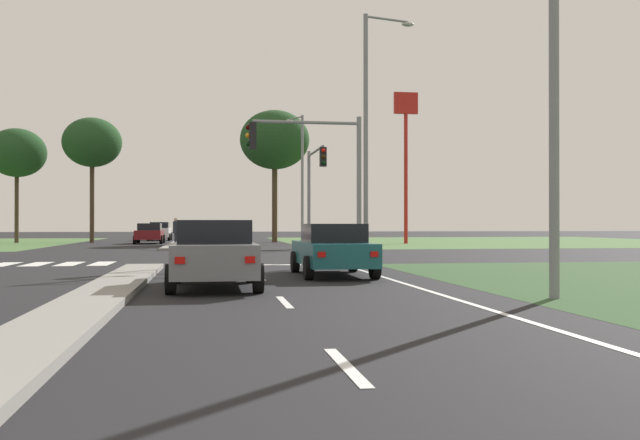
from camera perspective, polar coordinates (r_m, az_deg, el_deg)
name	(u,v)px	position (r m, az deg, el deg)	size (l,w,h in m)	color
ground_plane	(161,257)	(32.17, -12.75, -2.93)	(200.00, 200.00, 0.00)	black
grass_verge_far_right	(488,241)	(61.23, 13.47, -1.68)	(35.00, 35.00, 0.01)	#476B38
median_island_near	(90,302)	(13.31, -18.13, -6.36)	(1.20, 22.00, 0.14)	gray
median_island_far	(182,241)	(57.12, -11.11, -1.71)	(1.20, 36.00, 0.14)	gray
lane_dash_near	(346,366)	(7.41, 2.14, -11.76)	(0.14, 2.00, 0.01)	silver
lane_dash_second	(284,302)	(13.28, -2.90, -6.67)	(0.14, 2.00, 0.01)	silver
lane_dash_third	(261,278)	(19.23, -4.81, -4.69)	(0.14, 2.00, 0.01)	silver
edge_line_right	(440,294)	(14.92, 9.67, -5.96)	(0.14, 24.00, 0.01)	silver
stop_bar_near	(257,265)	(25.16, -5.12, -3.66)	(6.40, 0.50, 0.01)	silver
crosswalk_bar_second	(3,264)	(27.89, -24.31, -3.30)	(0.70, 2.80, 0.01)	silver
crosswalk_bar_third	(37,264)	(27.61, -22.00, -3.34)	(0.70, 2.80, 0.01)	silver
crosswalk_bar_fourth	(70,264)	(27.37, -19.65, -3.37)	(0.70, 2.80, 0.01)	silver
crosswalk_bar_fifth	(102,264)	(27.18, -17.26, -3.40)	(0.70, 2.80, 0.01)	silver
car_white_near	(160,231)	(63.67, -12.88, -0.89)	(2.00, 4.26, 1.62)	silver
car_grey_second	(214,253)	(16.34, -8.56, -2.69)	(2.05, 4.35, 1.56)	slate
car_maroon_third	(150,233)	(53.94, -13.66, -1.05)	(2.10, 4.27, 1.51)	maroon
car_teal_fifth	(333,249)	(20.00, 1.02, -2.36)	(2.01, 4.61, 1.48)	#19565B
traffic_signal_near_right	(318,162)	(25.87, -0.18, 4.70)	(4.29, 0.32, 5.44)	gray
traffic_signal_far_right	(314,179)	(37.22, -0.48, 3.34)	(0.32, 5.25, 5.52)	gray
street_lamp_second	(370,123)	(30.98, 4.04, 7.85)	(2.43, 0.79, 10.61)	gray
street_lamp_third	(301,173)	(51.52, -1.54, 3.87)	(1.15, 1.77, 9.41)	gray
pedestrian_at_median	(176,228)	(45.23, -11.63, -0.68)	(0.34, 0.34, 1.71)	#232833
fastfood_pole_sign	(406,133)	(53.15, 6.97, 7.01)	(1.80, 0.40, 11.28)	red
treeline_second	(17,153)	(59.36, -23.38, 5.00)	(4.43, 4.43, 8.86)	#423323
treeline_third	(92,143)	(57.59, -18.00, 5.97)	(4.51, 4.51, 9.72)	#423323
treeline_fourth	(275,140)	(56.39, -3.70, 6.47)	(5.53, 5.53, 10.52)	#423323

